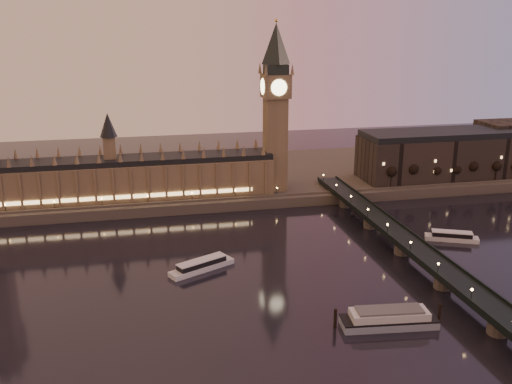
# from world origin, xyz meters

# --- Properties ---
(ground) EXTENTS (700.00, 700.00, 0.00)m
(ground) POSITION_xyz_m (0.00, 0.00, 0.00)
(ground) COLOR black
(ground) RESTS_ON ground
(far_embankment) EXTENTS (560.00, 130.00, 6.00)m
(far_embankment) POSITION_xyz_m (30.00, 165.00, 3.00)
(far_embankment) COLOR #423D35
(far_embankment) RESTS_ON ground
(palace_of_westminster) EXTENTS (180.00, 26.62, 52.00)m
(palace_of_westminster) POSITION_xyz_m (-40.12, 120.99, 21.71)
(palace_of_westminster) COLOR brown
(palace_of_westminster) RESTS_ON ground
(big_ben) EXTENTS (17.68, 17.68, 104.00)m
(big_ben) POSITION_xyz_m (53.99, 120.99, 63.95)
(big_ben) COLOR brown
(big_ben) RESTS_ON ground
(westminster_bridge) EXTENTS (13.20, 260.00, 15.30)m
(westminster_bridge) POSITION_xyz_m (91.61, 0.00, 5.52)
(westminster_bridge) COLOR black
(westminster_bridge) RESTS_ON ground
(city_block) EXTENTS (155.00, 45.00, 34.00)m
(city_block) POSITION_xyz_m (194.94, 130.93, 22.24)
(city_block) COLOR black
(city_block) RESTS_ON ground
(bare_tree_0) EXTENTS (6.18, 6.18, 12.56)m
(bare_tree_0) POSITION_xyz_m (129.65, 109.00, 15.38)
(bare_tree_0) COLOR black
(bare_tree_0) RESTS_ON ground
(bare_tree_1) EXTENTS (6.18, 6.18, 12.56)m
(bare_tree_1) POSITION_xyz_m (143.99, 109.00, 15.38)
(bare_tree_1) COLOR black
(bare_tree_1) RESTS_ON ground
(bare_tree_2) EXTENTS (6.18, 6.18, 12.56)m
(bare_tree_2) POSITION_xyz_m (158.33, 109.00, 15.38)
(bare_tree_2) COLOR black
(bare_tree_2) RESTS_ON ground
(bare_tree_3) EXTENTS (6.18, 6.18, 12.56)m
(bare_tree_3) POSITION_xyz_m (172.67, 109.00, 15.38)
(bare_tree_3) COLOR black
(bare_tree_3) RESTS_ON ground
(bare_tree_4) EXTENTS (6.18, 6.18, 12.56)m
(bare_tree_4) POSITION_xyz_m (187.01, 109.00, 15.38)
(bare_tree_4) COLOR black
(bare_tree_4) RESTS_ON ground
(bare_tree_5) EXTENTS (6.18, 6.18, 12.56)m
(bare_tree_5) POSITION_xyz_m (201.35, 109.00, 15.38)
(bare_tree_5) COLOR black
(bare_tree_5) RESTS_ON ground
(cruise_boat_a) EXTENTS (31.46, 20.35, 5.08)m
(cruise_boat_a) POSITION_xyz_m (-5.27, 20.99, 2.24)
(cruise_boat_a) COLOR silver
(cruise_boat_a) RESTS_ON ground
(cruise_boat_b) EXTENTS (26.89, 16.90, 4.89)m
(cruise_boat_b) POSITION_xyz_m (125.15, 30.00, 2.16)
(cruise_boat_b) COLOR silver
(cruise_boat_b) RESTS_ON ground
(moored_barge) EXTENTS (40.72, 13.81, 7.51)m
(moored_barge) POSITION_xyz_m (56.00, -43.55, 3.17)
(moored_barge) COLOR #8694AB
(moored_barge) RESTS_ON ground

